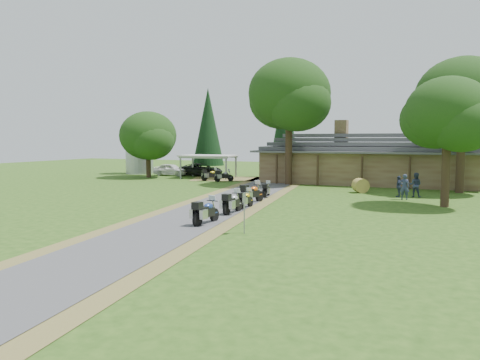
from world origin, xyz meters
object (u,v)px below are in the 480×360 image
at_px(silo, 139,146).
at_px(motorcycle_row_e, 267,189).
at_px(motorcycle_row_a, 206,211).
at_px(hay_bale, 361,186).
at_px(lodge, 370,158).
at_px(motorcycle_row_c, 245,199).
at_px(car_white_sedan, 171,168).
at_px(carport, 209,167).
at_px(car_dark_suv, 201,166).
at_px(motorcycle_row_d, 252,192).
at_px(motorcycle_carport_a, 211,174).
at_px(motorcycle_row_b, 233,202).
at_px(motorcycle_carport_b, 224,175).

relative_size(silo, motorcycle_row_e, 4.08).
relative_size(motorcycle_row_a, hay_bale, 1.77).
bearing_deg(lodge, motorcycle_row_c, -102.53).
height_order(car_white_sedan, motorcycle_row_e, car_white_sedan).
bearing_deg(carport, motorcycle_row_c, -62.69).
relative_size(motorcycle_row_c, motorcycle_row_e, 1.06).
relative_size(car_dark_suv, hay_bale, 5.01).
distance_m(motorcycle_row_d, motorcycle_carport_a, 17.38).
bearing_deg(car_white_sedan, hay_bale, -113.04).
bearing_deg(carport, silo, 161.71).
bearing_deg(motorcycle_carport_a, car_dark_suv, 69.88).
xyz_separation_m(motorcycle_row_b, motorcycle_row_d, (-0.67, 4.59, 0.04)).
relative_size(silo, motorcycle_carport_a, 3.57).
xyz_separation_m(motorcycle_row_a, motorcycle_row_c, (-0.31, 5.79, -0.09)).
relative_size(carport, motorcycle_carport_b, 3.14).
xyz_separation_m(silo, motorcycle_carport_b, (14.49, -5.83, -2.79)).
xyz_separation_m(car_white_sedan, motorcycle_row_b, (18.38, -22.68, -0.20)).
distance_m(silo, car_white_sedan, 6.08).
xyz_separation_m(motorcycle_row_b, hay_bale, (4.99, 13.73, -0.12)).
distance_m(car_white_sedan, hay_bale, 25.03).
height_order(motorcycle_row_d, motorcycle_carport_b, motorcycle_row_d).
distance_m(motorcycle_row_b, motorcycle_row_d, 4.64).
height_order(lodge, motorcycle_row_e, lodge).
xyz_separation_m(motorcycle_row_a, motorcycle_carport_a, (-11.17, 22.17, -0.03)).
distance_m(car_dark_suv, motorcycle_carport_a, 6.58).
height_order(motorcycle_row_a, motorcycle_row_b, motorcycle_row_a).
relative_size(motorcycle_row_d, hay_bale, 1.86).
distance_m(lodge, car_white_sedan, 22.83).
height_order(car_dark_suv, motorcycle_row_b, car_dark_suv).
height_order(carport, car_dark_suv, carport).
distance_m(motorcycle_row_a, hay_bale, 17.99).
bearing_deg(silo, motorcycle_row_e, -34.78).
bearing_deg(car_dark_suv, motorcycle_row_e, -132.39).
height_order(car_dark_suv, motorcycle_row_e, car_dark_suv).
bearing_deg(motorcycle_carport_a, motorcycle_row_a, -120.76).
height_order(motorcycle_row_c, motorcycle_row_e, motorcycle_row_c).
xyz_separation_m(motorcycle_row_a, motorcycle_row_d, (-0.85, 8.20, 0.03)).
xyz_separation_m(silo, hay_bale, (28.75, -10.23, -2.86)).
bearing_deg(motorcycle_carport_a, car_white_sedan, 93.39).
xyz_separation_m(motorcycle_row_c, motorcycle_row_e, (-0.79, 5.91, -0.03)).
bearing_deg(silo, motorcycle_row_a, -49.02).
xyz_separation_m(motorcycle_carport_a, hay_bale, (15.98, -4.84, -0.09)).
bearing_deg(motorcycle_carport_a, carport, 63.74).
xyz_separation_m(carport, motorcycle_carport_b, (3.54, -3.42, -0.63)).
bearing_deg(carport, car_white_sedan, 162.61).
bearing_deg(motorcycle_row_e, silo, 46.11).
xyz_separation_m(lodge, motorcycle_row_e, (-5.31, -14.40, -1.87)).
height_order(lodge, carport, lodge).
relative_size(motorcycle_row_d, motorcycle_carport_b, 1.14).
distance_m(silo, hay_bale, 30.65).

